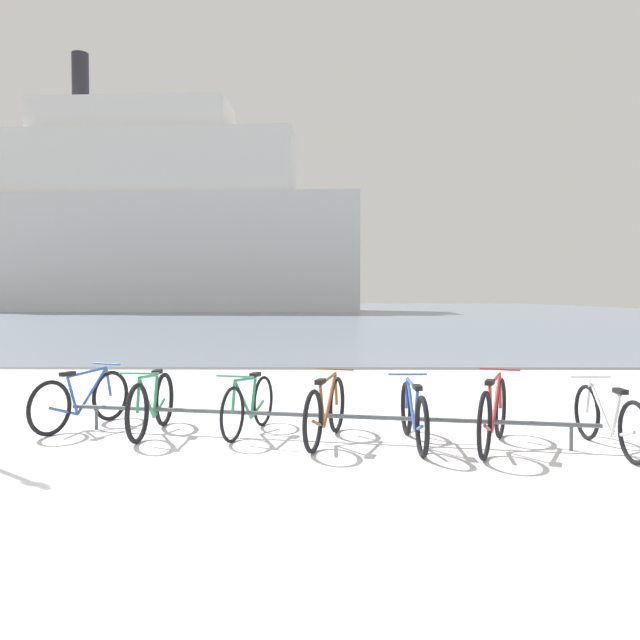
{
  "coord_description": "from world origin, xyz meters",
  "views": [
    {
      "loc": [
        1.6,
        -4.47,
        1.68
      ],
      "look_at": [
        1.5,
        6.12,
        1.26
      ],
      "focal_mm": 35.87,
      "sensor_mm": 36.0,
      "label": 1
    }
  ],
  "objects_px": {
    "bicycle_3": "(326,411)",
    "bicycle_4": "(414,415)",
    "bicycle_5": "(493,414)",
    "bicycle_6": "(609,419)",
    "bicycle_2": "(249,405)",
    "bicycle_1": "(151,404)",
    "bicycle_0": "(82,400)",
    "ferry_ship": "(142,225)"
  },
  "relations": [
    {
      "from": "bicycle_0",
      "to": "bicycle_5",
      "type": "relative_size",
      "value": 0.94
    },
    {
      "from": "bicycle_6",
      "to": "ferry_ship",
      "type": "distance_m",
      "value": 63.67
    },
    {
      "from": "bicycle_2",
      "to": "bicycle_3",
      "type": "height_order",
      "value": "bicycle_3"
    },
    {
      "from": "bicycle_1",
      "to": "bicycle_4",
      "type": "relative_size",
      "value": 0.97
    },
    {
      "from": "bicycle_4",
      "to": "ferry_ship",
      "type": "xyz_separation_m",
      "value": [
        -19.99,
        58.86,
        8.53
      ]
    },
    {
      "from": "bicycle_1",
      "to": "bicycle_4",
      "type": "xyz_separation_m",
      "value": [
        3.08,
        -0.53,
        -0.02
      ]
    },
    {
      "from": "bicycle_4",
      "to": "bicycle_6",
      "type": "xyz_separation_m",
      "value": [
        2.06,
        -0.25,
        0.0
      ]
    },
    {
      "from": "bicycle_0",
      "to": "bicycle_5",
      "type": "height_order",
      "value": "bicycle_5"
    },
    {
      "from": "ferry_ship",
      "to": "bicycle_1",
      "type": "bearing_deg",
      "value": -73.84
    },
    {
      "from": "bicycle_2",
      "to": "ferry_ship",
      "type": "relative_size",
      "value": 0.03
    },
    {
      "from": "bicycle_1",
      "to": "ferry_ship",
      "type": "relative_size",
      "value": 0.04
    },
    {
      "from": "bicycle_2",
      "to": "ferry_ship",
      "type": "xyz_separation_m",
      "value": [
        -18.07,
        58.3,
        8.52
      ]
    },
    {
      "from": "bicycle_0",
      "to": "bicycle_5",
      "type": "distance_m",
      "value": 5.01
    },
    {
      "from": "bicycle_0",
      "to": "bicycle_3",
      "type": "xyz_separation_m",
      "value": [
        3.08,
        -0.75,
        0.01
      ]
    },
    {
      "from": "bicycle_4",
      "to": "bicycle_5",
      "type": "relative_size",
      "value": 1.02
    },
    {
      "from": "bicycle_3",
      "to": "ferry_ship",
      "type": "relative_size",
      "value": 0.04
    },
    {
      "from": "bicycle_3",
      "to": "ferry_ship",
      "type": "distance_m",
      "value": 62.31
    },
    {
      "from": "bicycle_3",
      "to": "ferry_ship",
      "type": "height_order",
      "value": "ferry_ship"
    },
    {
      "from": "bicycle_1",
      "to": "bicycle_6",
      "type": "height_order",
      "value": "bicycle_1"
    },
    {
      "from": "bicycle_4",
      "to": "bicycle_3",
      "type": "bearing_deg",
      "value": 172.05
    },
    {
      "from": "bicycle_0",
      "to": "ferry_ship",
      "type": "distance_m",
      "value": 60.73
    },
    {
      "from": "bicycle_4",
      "to": "bicycle_5",
      "type": "distance_m",
      "value": 0.86
    },
    {
      "from": "bicycle_4",
      "to": "bicycle_6",
      "type": "distance_m",
      "value": 2.07
    },
    {
      "from": "bicycle_3",
      "to": "bicycle_4",
      "type": "bearing_deg",
      "value": -7.95
    },
    {
      "from": "bicycle_1",
      "to": "bicycle_6",
      "type": "relative_size",
      "value": 0.96
    },
    {
      "from": "bicycle_2",
      "to": "bicycle_4",
      "type": "xyz_separation_m",
      "value": [
        1.91,
        -0.56,
        -0.01
      ]
    },
    {
      "from": "bicycle_2",
      "to": "bicycle_1",
      "type": "bearing_deg",
      "value": -178.45
    },
    {
      "from": "bicycle_6",
      "to": "ferry_ship",
      "type": "xyz_separation_m",
      "value": [
        -22.04,
        59.11,
        8.53
      ]
    },
    {
      "from": "bicycle_5",
      "to": "ferry_ship",
      "type": "height_order",
      "value": "ferry_ship"
    },
    {
      "from": "bicycle_0",
      "to": "bicycle_1",
      "type": "distance_m",
      "value": 1.04
    },
    {
      "from": "ferry_ship",
      "to": "bicycle_4",
      "type": "bearing_deg",
      "value": -71.24
    },
    {
      "from": "bicycle_2",
      "to": "ferry_ship",
      "type": "distance_m",
      "value": 61.63
    },
    {
      "from": "bicycle_1",
      "to": "bicycle_6",
      "type": "xyz_separation_m",
      "value": [
        5.14,
        -0.78,
        -0.02
      ]
    },
    {
      "from": "bicycle_0",
      "to": "ferry_ship",
      "type": "bearing_deg",
      "value": 105.36
    },
    {
      "from": "bicycle_1",
      "to": "bicycle_2",
      "type": "relative_size",
      "value": 1.06
    },
    {
      "from": "bicycle_0",
      "to": "bicycle_6",
      "type": "relative_size",
      "value": 0.91
    },
    {
      "from": "bicycle_1",
      "to": "bicycle_4",
      "type": "distance_m",
      "value": 3.13
    },
    {
      "from": "bicycle_0",
      "to": "bicycle_1",
      "type": "xyz_separation_m",
      "value": [
        0.98,
        -0.36,
        0.01
      ]
    },
    {
      "from": "bicycle_5",
      "to": "bicycle_6",
      "type": "relative_size",
      "value": 0.97
    },
    {
      "from": "bicycle_5",
      "to": "bicycle_6",
      "type": "xyz_separation_m",
      "value": [
        1.21,
        -0.11,
        -0.03
      ]
    },
    {
      "from": "bicycle_0",
      "to": "bicycle_3",
      "type": "relative_size",
      "value": 0.93
    },
    {
      "from": "bicycle_0",
      "to": "bicycle_2",
      "type": "bearing_deg",
      "value": -8.62
    }
  ]
}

